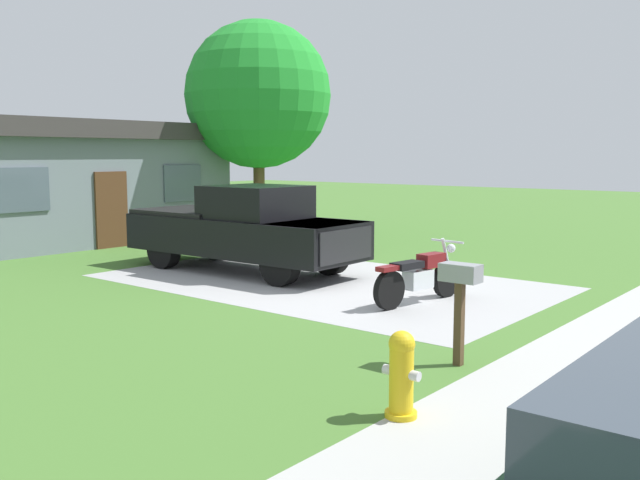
% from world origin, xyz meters
% --- Properties ---
extents(ground_plane, '(80.00, 80.00, 0.00)m').
position_xyz_m(ground_plane, '(0.00, 0.00, 0.00)').
color(ground_plane, '#45722E').
extents(driveway_pad, '(5.42, 8.91, 0.01)m').
position_xyz_m(driveway_pad, '(0.00, 0.00, 0.00)').
color(driveway_pad, '#A5A5A5').
rests_on(driveway_pad, ground).
extents(sidewalk_strip, '(36.00, 1.80, 0.01)m').
position_xyz_m(sidewalk_strip, '(0.00, -6.00, 0.00)').
color(sidewalk_strip, '#ADADA8').
rests_on(sidewalk_strip, ground).
extents(motorcycle, '(2.20, 0.70, 1.09)m').
position_xyz_m(motorcycle, '(-0.52, -2.57, 0.47)').
color(motorcycle, black).
rests_on(motorcycle, ground).
extents(pickup_truck, '(2.12, 5.67, 1.90)m').
position_xyz_m(pickup_truck, '(-0.12, 2.24, 0.95)').
color(pickup_truck, black).
rests_on(pickup_truck, ground).
extents(fire_hydrant, '(0.32, 0.40, 0.87)m').
position_xyz_m(fire_hydrant, '(-5.22, -5.20, 0.43)').
color(fire_hydrant, yellow).
rests_on(fire_hydrant, ground).
extents(mailbox, '(0.26, 0.48, 1.26)m').
position_xyz_m(mailbox, '(-3.33, -4.82, 0.98)').
color(mailbox, '#4C3823').
rests_on(mailbox, ground).
extents(shade_tree, '(4.61, 4.61, 6.73)m').
position_xyz_m(shade_tree, '(5.19, 6.86, 4.41)').
color(shade_tree, brown).
rests_on(shade_tree, ground).
extents(neighbor_house, '(9.60, 5.60, 3.50)m').
position_xyz_m(neighbor_house, '(0.35, 10.33, 1.79)').
color(neighbor_house, slate).
rests_on(neighbor_house, ground).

